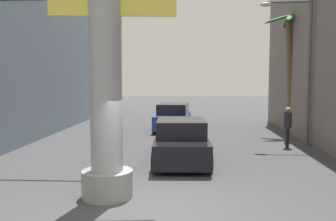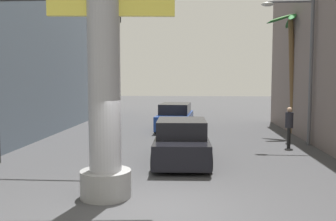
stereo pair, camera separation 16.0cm
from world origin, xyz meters
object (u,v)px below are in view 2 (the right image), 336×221
object	(u,v)px
neon_sign_pole	(104,19)
car_lead	(182,141)
street_lamp	(303,57)
car_far	(175,117)
traffic_light_mast	(39,47)
pedestrian_mid_right	(289,124)
palm_tree_mid_right	(293,49)

from	to	relation	value
neon_sign_pole	car_lead	xyz separation A→B (m)	(1.80, 4.47, -3.81)
street_lamp	car_far	xyz separation A→B (m)	(-5.96, 4.76, -3.28)
traffic_light_mast	pedestrian_mid_right	distance (m)	10.74
traffic_light_mast	pedestrian_mid_right	size ratio (longest dim) A/B	3.28
neon_sign_pole	palm_tree_mid_right	bearing A→B (deg)	56.81
neon_sign_pole	palm_tree_mid_right	world-z (taller)	neon_sign_pole
traffic_light_mast	car_lead	size ratio (longest dim) A/B	1.13
street_lamp	palm_tree_mid_right	xyz separation A→B (m)	(0.48, 3.61, 0.60)
traffic_light_mast	car_far	bearing A→B (deg)	64.86
traffic_light_mast	palm_tree_mid_right	size ratio (longest dim) A/B	0.89
street_lamp	car_lead	world-z (taller)	street_lamp
neon_sign_pole	car_far	size ratio (longest dim) A/B	2.09
car_lead	palm_tree_mid_right	world-z (taller)	palm_tree_mid_right
street_lamp	traffic_light_mast	world-z (taller)	street_lamp
palm_tree_mid_right	car_lead	bearing A→B (deg)	-129.07
car_lead	street_lamp	bearing A→B (deg)	33.61
car_lead	pedestrian_mid_right	xyz separation A→B (m)	(4.62, 2.81, 0.34)
neon_sign_pole	street_lamp	distance (m)	10.73
palm_tree_mid_right	street_lamp	bearing A→B (deg)	-97.63
neon_sign_pole	pedestrian_mid_right	distance (m)	10.30
traffic_light_mast	car_lead	world-z (taller)	traffic_light_mast
street_lamp	palm_tree_mid_right	world-z (taller)	street_lamp
street_lamp	pedestrian_mid_right	distance (m)	3.13
traffic_light_mast	pedestrian_mid_right	bearing A→B (deg)	21.25
neon_sign_pole	traffic_light_mast	bearing A→B (deg)	131.70
street_lamp	pedestrian_mid_right	bearing A→B (deg)	-134.09
street_lamp	traffic_light_mast	xyz separation A→B (m)	(-10.29, -4.45, 0.13)
neon_sign_pole	car_far	xyz separation A→B (m)	(1.15, 12.76, -3.78)
pedestrian_mid_right	palm_tree_mid_right	bearing A→B (deg)	74.67
street_lamp	pedestrian_mid_right	size ratio (longest dim) A/B	3.68
street_lamp	neon_sign_pole	bearing A→B (deg)	-131.63
car_far	palm_tree_mid_right	xyz separation A→B (m)	(6.45, -1.14, 3.88)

